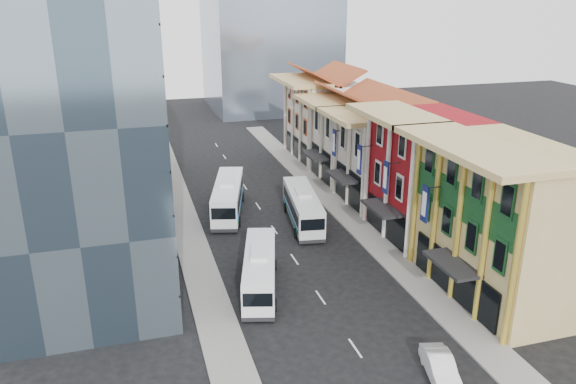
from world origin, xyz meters
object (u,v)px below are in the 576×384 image
object	(u,v)px
shophouse_tan	(506,222)
office_tower	(77,95)
bus_left_far	(228,196)
bus_right	(303,207)
bus_left_near	(260,269)
sedan_right	(440,368)

from	to	relation	value
shophouse_tan	office_tower	distance (m)	35.19
office_tower	bus_left_far	xyz separation A→B (m)	(13.42, 8.91, -13.08)
bus_left_far	bus_right	size ratio (longest dim) A/B	1.05
office_tower	bus_left_near	size ratio (longest dim) A/B	2.82
shophouse_tan	sedan_right	world-z (taller)	shophouse_tan
shophouse_tan	bus_left_near	xyz separation A→B (m)	(-18.23, 5.79, -4.29)
sedan_right	bus_left_near	bearing A→B (deg)	133.51
bus_left_far	sedan_right	xyz separation A→B (m)	(7.43, -31.26, -1.18)
shophouse_tan	bus_left_far	world-z (taller)	shophouse_tan
shophouse_tan	sedan_right	distance (m)	14.15
shophouse_tan	office_tower	bearing A→B (deg)	155.70
office_tower	shophouse_tan	bearing A→B (deg)	-24.30
shophouse_tan	bus_left_near	world-z (taller)	shophouse_tan
bus_left_near	sedan_right	bearing A→B (deg)	-44.91
shophouse_tan	bus_right	world-z (taller)	shophouse_tan
bus_left_near	sedan_right	size ratio (longest dim) A/B	2.38
shophouse_tan	bus_left_far	xyz separation A→B (m)	(-17.58, 22.91, -4.08)
bus_left_near	bus_left_far	world-z (taller)	bus_left_far
bus_left_near	bus_right	size ratio (longest dim) A/B	0.93
shophouse_tan	bus_left_far	distance (m)	29.17
bus_left_far	sedan_right	bearing A→B (deg)	-61.71
bus_left_far	sedan_right	world-z (taller)	bus_left_far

